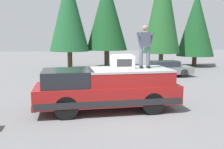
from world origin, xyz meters
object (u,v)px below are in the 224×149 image
Objects in this scene: compressor_unit at (122,62)px; parked_car_grey at (164,69)px; pickup_truck at (107,88)px; person_on_truck_bed at (145,45)px.

parked_car_grey is (7.79, -4.95, -1.35)m from compressor_unit.
person_on_truck_bed is at bearing -89.18° from pickup_truck.
compressor_unit reaches higher than pickup_truck.
compressor_unit is at bearing 93.30° from person_on_truck_bed.
parked_car_grey is (7.76, -5.56, -0.29)m from pickup_truck.
person_on_truck_bed is at bearing 152.47° from parked_car_grey.
pickup_truck is 9.55m from parked_car_grey.
parked_car_grey is (7.74, -4.03, -1.97)m from person_on_truck_bed.
compressor_unit is at bearing -92.91° from pickup_truck.
person_on_truck_bed is (0.02, -1.53, 1.68)m from pickup_truck.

